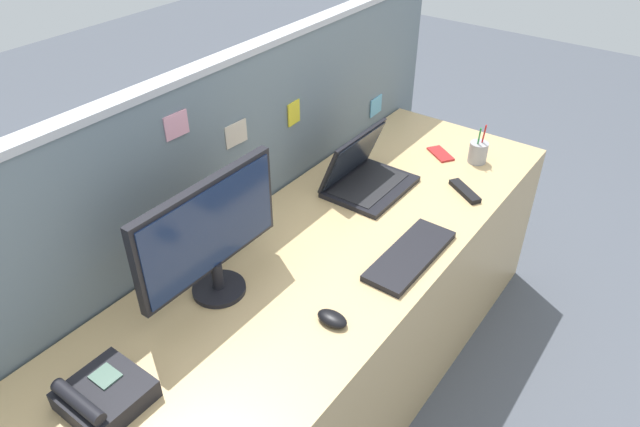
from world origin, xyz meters
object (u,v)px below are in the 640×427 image
at_px(keyboard_main, 410,255).
at_px(pen_cup, 478,152).
at_px(laptop, 364,174).
at_px(desktop_monitor, 210,233).
at_px(cell_phone_red_case, 440,154).
at_px(computer_mouse_right_hand, 332,319).
at_px(desk_phone, 103,395).
at_px(tv_remote, 465,191).

xyz_separation_m(keyboard_main, pen_cup, (0.76, 0.09, 0.04)).
bearing_deg(laptop, desktop_monitor, 177.19).
height_order(desktop_monitor, cell_phone_red_case, desktop_monitor).
bearing_deg(computer_mouse_right_hand, desk_phone, 152.74).
distance_m(pen_cup, cell_phone_red_case, 0.17).
xyz_separation_m(laptop, keyboard_main, (-0.29, -0.38, -0.05)).
bearing_deg(tv_remote, cell_phone_red_case, 76.87).
distance_m(pen_cup, tv_remote, 0.28).
bearing_deg(cell_phone_red_case, computer_mouse_right_hand, -136.00).
relative_size(desktop_monitor, cell_phone_red_case, 4.00).
height_order(laptop, desk_phone, laptop).
xyz_separation_m(desk_phone, keyboard_main, (0.99, -0.35, -0.02)).
xyz_separation_m(keyboard_main, tv_remote, (0.49, 0.02, -0.00)).
bearing_deg(desk_phone, pen_cup, -8.35).
distance_m(desk_phone, tv_remote, 1.51).
distance_m(computer_mouse_right_hand, cell_phone_red_case, 1.14).
distance_m(desk_phone, pen_cup, 1.76).
relative_size(laptop, desk_phone, 1.78).
relative_size(desktop_monitor, keyboard_main, 1.35).
relative_size(keyboard_main, cell_phone_red_case, 2.97).
xyz_separation_m(pen_cup, tv_remote, (-0.27, -0.07, -0.04)).
xyz_separation_m(desk_phone, cell_phone_red_case, (1.71, -0.10, -0.03)).
xyz_separation_m(computer_mouse_right_hand, cell_phone_red_case, (1.13, 0.20, -0.01)).
bearing_deg(laptop, tv_remote, -61.45).
height_order(computer_mouse_right_hand, tv_remote, computer_mouse_right_hand).
xyz_separation_m(desk_phone, pen_cup, (1.75, -0.26, 0.01)).
bearing_deg(pen_cup, desk_phone, 171.65).
bearing_deg(desk_phone, laptop, 1.59).
height_order(desktop_monitor, pen_cup, desktop_monitor).
distance_m(computer_mouse_right_hand, tv_remote, 0.90).
distance_m(desktop_monitor, tv_remote, 1.09).
height_order(keyboard_main, computer_mouse_right_hand, computer_mouse_right_hand).
bearing_deg(desktop_monitor, tv_remote, -21.76).
height_order(desktop_monitor, tv_remote, desktop_monitor).
relative_size(desktop_monitor, computer_mouse_right_hand, 5.43).
bearing_deg(keyboard_main, desk_phone, 161.29).
xyz_separation_m(cell_phone_red_case, tv_remote, (-0.23, -0.22, 0.01)).
bearing_deg(desk_phone, tv_remote, -12.29).
bearing_deg(desk_phone, cell_phone_red_case, -3.39).
height_order(keyboard_main, tv_remote, keyboard_main).
distance_m(laptop, computer_mouse_right_hand, 0.78).
bearing_deg(computer_mouse_right_hand, desktop_monitor, 104.97).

